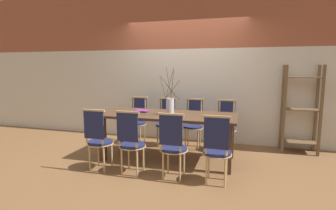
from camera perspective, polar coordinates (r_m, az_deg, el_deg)
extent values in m
plane|color=brown|center=(4.56, 0.00, -11.60)|extent=(16.00, 16.00, 0.00)
cube|color=beige|center=(5.56, 3.69, 2.16)|extent=(12.00, 0.06, 1.92)
cube|color=#9E5138|center=(5.63, 3.85, 18.58)|extent=(12.00, 0.06, 1.28)
cube|color=#4C3321|center=(4.36, 0.00, -2.21)|extent=(2.25, 0.94, 0.04)
cube|color=#4C3321|center=(4.52, -13.98, -7.14)|extent=(0.09, 0.09, 0.74)
cube|color=#4C3321|center=(3.94, 13.07, -9.39)|extent=(0.09, 0.09, 0.74)
cube|color=#4C3321|center=(5.14, -9.88, -5.16)|extent=(0.09, 0.09, 0.74)
cube|color=#4C3321|center=(4.64, 13.60, -6.72)|extent=(0.09, 0.09, 0.74)
cylinder|color=#1E234C|center=(4.14, -14.50, -7.79)|extent=(0.37, 0.37, 0.04)
cylinder|color=tan|center=(4.14, -14.49, -8.10)|extent=(0.39, 0.39, 0.01)
cylinder|color=tan|center=(4.36, -14.96, -10.01)|extent=(0.03, 0.03, 0.41)
cylinder|color=tan|center=(4.24, -12.13, -10.42)|extent=(0.03, 0.03, 0.41)
cylinder|color=tan|center=(4.17, -16.70, -10.94)|extent=(0.03, 0.03, 0.41)
cylinder|color=tan|center=(4.04, -13.78, -11.40)|extent=(0.03, 0.03, 0.41)
cylinder|color=tan|center=(4.01, -17.38, -4.42)|extent=(0.03, 0.03, 0.51)
cylinder|color=tan|center=(3.87, -14.17, -4.72)|extent=(0.03, 0.03, 0.51)
cube|color=#1E234C|center=(3.93, -15.86, -4.23)|extent=(0.31, 0.02, 0.40)
cube|color=tan|center=(3.90, -15.94, -1.15)|extent=(0.35, 0.03, 0.03)
cylinder|color=#1E234C|center=(3.90, -7.73, -8.57)|extent=(0.37, 0.37, 0.04)
cylinder|color=tan|center=(3.91, -7.72, -8.90)|extent=(0.39, 0.39, 0.01)
cylinder|color=tan|center=(4.12, -8.54, -10.90)|extent=(0.03, 0.03, 0.41)
cylinder|color=tan|center=(4.03, -5.37, -11.28)|extent=(0.03, 0.03, 0.41)
cylinder|color=tan|center=(3.91, -10.04, -11.96)|extent=(0.03, 0.03, 0.41)
cylinder|color=tan|center=(3.82, -6.73, -12.41)|extent=(0.03, 0.03, 0.41)
cylinder|color=tan|center=(3.75, -10.61, -5.05)|extent=(0.03, 0.03, 0.51)
cylinder|color=tan|center=(3.64, -6.95, -5.36)|extent=(0.03, 0.03, 0.51)
cube|color=#1E234C|center=(3.68, -8.84, -4.84)|extent=(0.31, 0.02, 0.40)
cube|color=tan|center=(3.64, -8.88, -1.56)|extent=(0.35, 0.03, 0.03)
cylinder|color=#1E234C|center=(3.70, 1.28, -9.43)|extent=(0.37, 0.37, 0.04)
cylinder|color=tan|center=(3.71, 1.28, -9.78)|extent=(0.39, 0.39, 0.01)
cylinder|color=tan|center=(3.91, 0.00, -11.86)|extent=(0.03, 0.03, 0.41)
cylinder|color=tan|center=(3.85, 3.51, -12.18)|extent=(0.03, 0.03, 0.41)
cylinder|color=tan|center=(3.69, -1.07, -13.08)|extent=(0.03, 0.03, 0.41)
cylinder|color=tan|center=(3.63, 2.65, -13.45)|extent=(0.03, 0.03, 0.41)
cylinder|color=tan|center=(3.51, -1.42, -5.79)|extent=(0.03, 0.03, 0.51)
cylinder|color=tan|center=(3.45, 2.71, -6.07)|extent=(0.03, 0.03, 0.51)
cube|color=#1E234C|center=(3.47, 0.60, -5.55)|extent=(0.31, 0.02, 0.40)
cube|color=tan|center=(3.43, 0.63, -2.07)|extent=(0.35, 0.03, 0.03)
cylinder|color=#1E234C|center=(3.60, 10.63, -10.07)|extent=(0.37, 0.37, 0.04)
cylinder|color=tan|center=(3.61, 10.62, -10.43)|extent=(0.39, 0.39, 0.01)
cylinder|color=tan|center=(3.80, 8.88, -12.58)|extent=(0.03, 0.03, 0.41)
cylinder|color=tan|center=(3.78, 12.59, -12.79)|extent=(0.03, 0.03, 0.41)
cylinder|color=tan|center=(3.57, 8.36, -13.91)|extent=(0.03, 0.03, 0.41)
cylinder|color=tan|center=(3.55, 12.33, -14.15)|extent=(0.03, 0.03, 0.41)
cylinder|color=tan|center=(3.39, 8.29, -6.41)|extent=(0.03, 0.03, 0.51)
cylinder|color=tan|center=(3.36, 12.69, -6.63)|extent=(0.03, 0.03, 0.51)
cube|color=#1E234C|center=(3.36, 10.49, -6.13)|extent=(0.31, 0.02, 0.40)
cube|color=tan|center=(3.32, 10.59, -2.55)|extent=(0.35, 0.03, 0.03)
cylinder|color=#1E234C|center=(5.38, -6.83, -3.91)|extent=(0.37, 0.37, 0.04)
cylinder|color=tan|center=(5.38, -6.83, -4.15)|extent=(0.39, 0.39, 0.01)
cylinder|color=tan|center=(5.28, -6.09, -6.59)|extent=(0.03, 0.03, 0.41)
cylinder|color=tan|center=(5.37, -8.49, -6.37)|extent=(0.03, 0.03, 0.41)
cylinder|color=tan|center=(5.49, -5.14, -5.99)|extent=(0.03, 0.03, 0.41)
cylinder|color=tan|center=(5.58, -7.45, -5.79)|extent=(0.03, 0.03, 0.41)
cylinder|color=tan|center=(5.42, -4.97, -0.87)|extent=(0.03, 0.03, 0.51)
cylinder|color=tan|center=(5.52, -7.48, -0.75)|extent=(0.03, 0.03, 0.51)
cube|color=#1E234C|center=(5.47, -6.22, -0.54)|extent=(0.31, 0.02, 0.40)
cube|color=tan|center=(5.44, -6.27, 1.67)|extent=(0.35, 0.03, 0.03)
cylinder|color=#1E234C|center=(5.17, -0.60, -4.33)|extent=(0.37, 0.37, 0.04)
cylinder|color=tan|center=(5.18, -0.60, -4.58)|extent=(0.39, 0.39, 0.01)
cylinder|color=tan|center=(5.08, 0.32, -7.12)|extent=(0.03, 0.03, 0.41)
cylinder|color=tan|center=(5.15, -2.28, -6.91)|extent=(0.03, 0.03, 0.41)
cylinder|color=tan|center=(5.31, 1.03, -6.46)|extent=(0.03, 0.03, 0.41)
cylinder|color=tan|center=(5.37, -1.46, -6.28)|extent=(0.03, 0.03, 0.41)
cylinder|color=tan|center=(5.24, 1.25, -1.16)|extent=(0.03, 0.03, 0.51)
cylinder|color=tan|center=(5.31, -1.45, -1.04)|extent=(0.03, 0.03, 0.51)
cube|color=#1E234C|center=(5.27, -0.09, -0.82)|extent=(0.31, 0.02, 0.40)
cube|color=tan|center=(5.24, -0.11, 1.47)|extent=(0.35, 0.03, 0.03)
cylinder|color=#1E234C|center=(5.05, 5.46, -4.69)|extent=(0.37, 0.37, 0.04)
cylinder|color=tan|center=(5.05, 5.46, -4.95)|extent=(0.39, 0.39, 0.01)
cylinder|color=tan|center=(4.96, 6.54, -7.54)|extent=(0.03, 0.03, 0.41)
cylinder|color=tan|center=(5.01, 3.80, -7.37)|extent=(0.03, 0.03, 0.41)
cylinder|color=tan|center=(5.19, 6.99, -6.85)|extent=(0.03, 0.03, 0.41)
cylinder|color=tan|center=(5.24, 4.38, -6.69)|extent=(0.03, 0.03, 0.41)
cylinder|color=tan|center=(5.12, 7.26, -1.44)|extent=(0.03, 0.03, 0.51)
cylinder|color=tan|center=(5.17, 4.42, -1.31)|extent=(0.03, 0.03, 0.51)
cube|color=#1E234C|center=(5.15, 5.84, -1.09)|extent=(0.31, 0.02, 0.40)
cube|color=tan|center=(5.11, 5.87, 1.26)|extent=(0.35, 0.03, 0.03)
cylinder|color=#1E234C|center=(4.97, 12.41, -5.04)|extent=(0.37, 0.37, 0.04)
cylinder|color=tan|center=(4.98, 12.41, -5.30)|extent=(0.39, 0.39, 0.01)
cylinder|color=tan|center=(4.90, 13.65, -7.92)|extent=(0.03, 0.03, 0.41)
cylinder|color=tan|center=(4.92, 10.83, -7.78)|extent=(0.03, 0.03, 0.41)
cylinder|color=tan|center=(5.14, 13.78, -7.19)|extent=(0.03, 0.03, 0.41)
cylinder|color=tan|center=(5.15, 11.09, -7.07)|extent=(0.03, 0.03, 0.41)
cylinder|color=tan|center=(5.07, 14.09, -1.72)|extent=(0.03, 0.03, 0.51)
cylinder|color=tan|center=(5.08, 11.17, -1.60)|extent=(0.03, 0.03, 0.51)
cube|color=#1E234C|center=(5.07, 12.64, -1.37)|extent=(0.31, 0.02, 0.40)
cube|color=tan|center=(5.04, 12.71, 1.00)|extent=(0.35, 0.03, 0.03)
cylinder|color=silver|center=(4.28, 0.44, -0.36)|extent=(0.13, 0.13, 0.26)
cylinder|color=#473828|center=(4.20, -1.05, 3.55)|extent=(0.17, 0.19, 0.34)
cylinder|color=#473828|center=(4.30, 0.27, 4.40)|extent=(0.12, 0.07, 0.45)
cylinder|color=#473828|center=(4.09, 0.36, 3.79)|extent=(0.31, 0.08, 0.39)
cylinder|color=#473828|center=(4.20, 0.18, 4.75)|extent=(0.10, 0.02, 0.51)
cylinder|color=#473828|center=(4.14, 0.53, 3.34)|extent=(0.22, 0.08, 0.32)
cylinder|color=#473828|center=(4.36, 1.05, 3.48)|extent=(0.25, 0.04, 0.30)
cylinder|color=#473828|center=(4.27, 0.97, 4.76)|extent=(0.07, 0.07, 0.50)
cube|color=#1E6B4C|center=(4.59, -5.97, -1.40)|extent=(0.19, 0.16, 0.01)
cube|color=#842D8C|center=(4.58, -5.87, -1.24)|extent=(0.25, 0.18, 0.02)
cube|color=brown|center=(5.10, 23.99, -0.98)|extent=(0.04, 0.04, 1.59)
cube|color=brown|center=(5.21, 30.37, -1.21)|extent=(0.04, 0.04, 1.59)
cube|color=brown|center=(5.41, 23.55, -0.47)|extent=(0.04, 0.04, 1.59)
cube|color=brown|center=(5.51, 29.58, -0.70)|extent=(0.04, 0.04, 1.59)
cube|color=brown|center=(5.42, 26.48, -7.16)|extent=(0.58, 0.32, 0.02)
cube|color=brown|center=(5.30, 26.89, -0.83)|extent=(0.58, 0.32, 0.02)
cube|color=brown|center=(5.25, 27.29, 5.36)|extent=(0.58, 0.32, 0.02)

